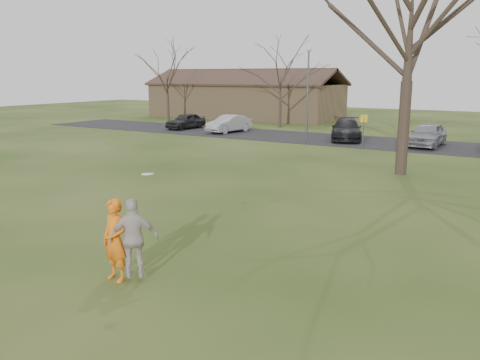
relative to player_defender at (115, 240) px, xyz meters
name	(u,v)px	position (x,y,z in m)	size (l,w,h in m)	color
ground	(149,276)	(0.47, 0.52, -0.93)	(120.00, 120.00, 0.00)	#1E380F
parking_strip	(407,145)	(0.47, 25.52, -0.91)	(62.00, 6.50, 0.04)	black
player_defender	(115,240)	(0.00, 0.00, 0.00)	(0.68, 0.44, 1.86)	orange
car_0	(186,121)	(-17.70, 25.70, -0.23)	(1.54, 3.84, 1.31)	black
car_1	(229,124)	(-13.19, 25.39, -0.21)	(1.43, 4.11, 1.35)	#9C9BA1
car_3	(346,129)	(-3.72, 25.74, -0.17)	(2.01, 4.94, 1.43)	black
car_4	(428,134)	(1.75, 25.34, -0.14)	(1.77, 4.39, 1.50)	gray
catching_play	(134,238)	(0.43, 0.15, 0.08)	(1.08, 0.99, 2.34)	#BFB0AC
building	(245,99)	(-19.53, 38.52, 1.00)	(20.60, 8.50, 5.14)	#8C6D4C
lamp_post	(308,83)	(-5.53, 23.02, 3.04)	(0.34, 0.34, 6.27)	#47474C
sign_yellow	(364,125)	(-1.53, 22.52, 0.52)	(0.35, 0.35, 2.08)	#47474C
big_tree	(411,15)	(2.47, 15.52, 6.07)	(9.00, 9.00, 14.00)	#352821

